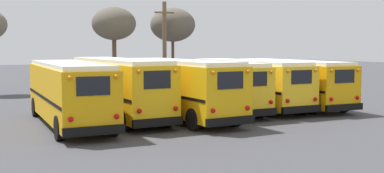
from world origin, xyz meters
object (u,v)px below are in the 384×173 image
(school_bus_3, at_px, (208,84))
(bare_tree_2, at_px, (114,24))
(school_bus_4, at_px, (248,82))
(bare_tree_0, at_px, (173,25))
(school_bus_0, at_px, (69,91))
(school_bus_5, at_px, (290,81))
(utility_pole, at_px, (165,45))
(school_bus_1, at_px, (118,86))
(school_bus_2, at_px, (178,86))

(school_bus_3, bearing_deg, bare_tree_2, 95.67)
(school_bus_4, distance_m, bare_tree_0, 15.54)
(school_bus_0, distance_m, bare_tree_0, 21.43)
(bare_tree_0, bearing_deg, school_bus_5, -85.83)
(school_bus_3, height_order, utility_pole, utility_pole)
(school_bus_4, xyz_separation_m, bare_tree_0, (1.73, 14.89, 4.13))
(school_bus_3, relative_size, bare_tree_2, 1.43)
(school_bus_0, distance_m, utility_pole, 18.46)
(school_bus_1, distance_m, bare_tree_2, 15.25)
(bare_tree_0, bearing_deg, bare_tree_2, -167.94)
(utility_pole, bearing_deg, bare_tree_2, 169.09)
(bare_tree_0, bearing_deg, school_bus_3, -107.02)
(bare_tree_2, bearing_deg, school_bus_2, -95.50)
(school_bus_3, height_order, bare_tree_2, bare_tree_2)
(utility_pole, relative_size, bare_tree_0, 1.04)
(school_bus_2, distance_m, school_bus_5, 8.68)
(school_bus_2, xyz_separation_m, school_bus_5, (8.58, 1.32, -0.10))
(school_bus_1, distance_m, school_bus_2, 3.21)
(school_bus_5, relative_size, bare_tree_0, 1.37)
(school_bus_2, bearing_deg, school_bus_3, 32.45)
(school_bus_3, xyz_separation_m, school_bus_4, (2.86, 0.11, 0.02))
(school_bus_3, height_order, school_bus_5, school_bus_3)
(school_bus_4, relative_size, school_bus_5, 1.04)
(school_bus_0, bearing_deg, school_bus_5, 3.69)
(school_bus_2, xyz_separation_m, bare_tree_0, (7.45, 16.81, 4.05))
(school_bus_2, relative_size, bare_tree_2, 1.45)
(school_bus_1, relative_size, school_bus_5, 1.04)
(school_bus_1, height_order, utility_pole, utility_pole)
(school_bus_1, bearing_deg, bare_tree_2, 72.81)
(school_bus_0, xyz_separation_m, utility_pole, (11.43, 14.33, 2.23))
(school_bus_4, bearing_deg, school_bus_2, -161.37)
(school_bus_1, xyz_separation_m, bare_tree_0, (10.31, 15.35, 4.03))
(school_bus_3, bearing_deg, school_bus_2, -147.55)
(school_bus_1, bearing_deg, utility_pole, 57.14)
(utility_pole, xyz_separation_m, bare_tree_0, (1.74, 2.08, 1.85))
(school_bus_4, distance_m, school_bus_5, 2.92)
(bare_tree_0, relative_size, bare_tree_2, 1.03)
(school_bus_2, height_order, school_bus_5, school_bus_2)
(school_bus_4, relative_size, bare_tree_2, 1.48)
(school_bus_2, height_order, bare_tree_0, bare_tree_0)
(bare_tree_0, bearing_deg, utility_pole, -129.88)
(bare_tree_2, bearing_deg, school_bus_5, -63.53)
(bare_tree_2, bearing_deg, school_bus_4, -72.77)
(school_bus_0, xyz_separation_m, school_bus_1, (2.86, 1.07, 0.05))
(bare_tree_0, bearing_deg, school_bus_1, -123.89)
(school_bus_2, height_order, utility_pole, utility_pole)
(school_bus_0, height_order, school_bus_4, school_bus_0)
(school_bus_1, bearing_deg, school_bus_0, -159.54)
(school_bus_2, bearing_deg, school_bus_5, 8.76)
(school_bus_3, height_order, school_bus_4, school_bus_4)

